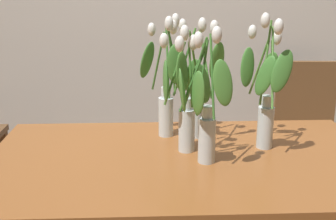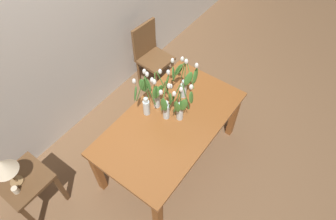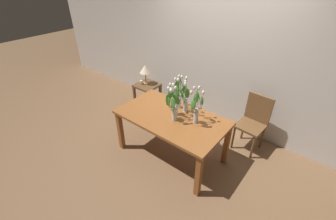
{
  "view_description": "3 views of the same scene",
  "coord_description": "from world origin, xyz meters",
  "px_view_note": "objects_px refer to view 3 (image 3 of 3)",
  "views": [
    {
      "loc": [
        -0.13,
        -1.58,
        1.42
      ],
      "look_at": [
        -0.06,
        -0.01,
        0.94
      ],
      "focal_mm": 45.18,
      "sensor_mm": 36.0,
      "label": 1
    },
    {
      "loc": [
        -1.41,
        -1.01,
        3.1
      ],
      "look_at": [
        -0.07,
        -0.01,
        1.0
      ],
      "focal_mm": 31.06,
      "sensor_mm": 36.0,
      "label": 2
    },
    {
      "loc": [
        1.66,
        -2.15,
        2.6
      ],
      "look_at": [
        -0.02,
        -0.06,
        0.87
      ],
      "focal_mm": 24.18,
      "sensor_mm": 36.0,
      "label": 3
    }
  ],
  "objects_px": {
    "dining_table": "(172,121)",
    "tulip_vase_4": "(172,106)",
    "tulip_vase_1": "(176,103)",
    "table_lamp": "(145,70)",
    "tulip_vase_0": "(184,101)",
    "tulip_vase_3": "(196,108)",
    "side_table": "(147,90)",
    "dining_chair": "(254,120)",
    "pillar_candle": "(141,82)",
    "tulip_vase_2": "(180,94)"
  },
  "relations": [
    {
      "from": "tulip_vase_0",
      "to": "tulip_vase_1",
      "type": "xyz_separation_m",
      "value": [
        -0.05,
        -0.14,
        0.01
      ]
    },
    {
      "from": "dining_table",
      "to": "tulip_vase_3",
      "type": "height_order",
      "value": "tulip_vase_3"
    },
    {
      "from": "table_lamp",
      "to": "pillar_candle",
      "type": "relative_size",
      "value": 5.31
    },
    {
      "from": "tulip_vase_1",
      "to": "pillar_candle",
      "type": "relative_size",
      "value": 7.22
    },
    {
      "from": "tulip_vase_3",
      "to": "dining_chair",
      "type": "bearing_deg",
      "value": 58.62
    },
    {
      "from": "dining_table",
      "to": "table_lamp",
      "type": "bearing_deg",
      "value": 147.92
    },
    {
      "from": "tulip_vase_4",
      "to": "table_lamp",
      "type": "distance_m",
      "value": 1.64
    },
    {
      "from": "dining_table",
      "to": "tulip_vase_4",
      "type": "distance_m",
      "value": 0.33
    },
    {
      "from": "tulip_vase_4",
      "to": "pillar_candle",
      "type": "xyz_separation_m",
      "value": [
        -1.43,
        0.81,
        -0.38
      ]
    },
    {
      "from": "tulip_vase_0",
      "to": "pillar_candle",
      "type": "height_order",
      "value": "tulip_vase_0"
    },
    {
      "from": "tulip_vase_2",
      "to": "tulip_vase_4",
      "type": "bearing_deg",
      "value": -70.91
    },
    {
      "from": "tulip_vase_2",
      "to": "tulip_vase_3",
      "type": "distance_m",
      "value": 0.43
    },
    {
      "from": "dining_chair",
      "to": "side_table",
      "type": "bearing_deg",
      "value": -175.28
    },
    {
      "from": "dining_table",
      "to": "tulip_vase_0",
      "type": "distance_m",
      "value": 0.36
    },
    {
      "from": "tulip_vase_4",
      "to": "side_table",
      "type": "distance_m",
      "value": 1.67
    },
    {
      "from": "tulip_vase_2",
      "to": "dining_chair",
      "type": "xyz_separation_m",
      "value": [
        0.94,
        0.72,
        -0.45
      ]
    },
    {
      "from": "tulip_vase_3",
      "to": "tulip_vase_4",
      "type": "xyz_separation_m",
      "value": [
        -0.29,
        -0.15,
        -0.01
      ]
    },
    {
      "from": "table_lamp",
      "to": "tulip_vase_3",
      "type": "bearing_deg",
      "value": -23.83
    },
    {
      "from": "dining_chair",
      "to": "pillar_candle",
      "type": "distance_m",
      "value": 2.27
    },
    {
      "from": "tulip_vase_2",
      "to": "side_table",
      "type": "height_order",
      "value": "tulip_vase_2"
    },
    {
      "from": "tulip_vase_4",
      "to": "pillar_candle",
      "type": "bearing_deg",
      "value": 150.62
    },
    {
      "from": "tulip_vase_4",
      "to": "pillar_candle",
      "type": "distance_m",
      "value": 1.69
    },
    {
      "from": "tulip_vase_1",
      "to": "table_lamp",
      "type": "height_order",
      "value": "tulip_vase_1"
    },
    {
      "from": "tulip_vase_3",
      "to": "side_table",
      "type": "bearing_deg",
      "value": 156.16
    },
    {
      "from": "dining_table",
      "to": "side_table",
      "type": "height_order",
      "value": "dining_table"
    },
    {
      "from": "dining_table",
      "to": "tulip_vase_0",
      "type": "bearing_deg",
      "value": 71.43
    },
    {
      "from": "dining_table",
      "to": "side_table",
      "type": "xyz_separation_m",
      "value": [
        -1.27,
        0.8,
        -0.22
      ]
    },
    {
      "from": "dining_table",
      "to": "pillar_candle",
      "type": "distance_m",
      "value": 1.56
    },
    {
      "from": "tulip_vase_1",
      "to": "tulip_vase_3",
      "type": "xyz_separation_m",
      "value": [
        0.33,
        0.02,
        0.03
      ]
    },
    {
      "from": "pillar_candle",
      "to": "tulip_vase_2",
      "type": "bearing_deg",
      "value": -20.02
    },
    {
      "from": "tulip_vase_2",
      "to": "tulip_vase_3",
      "type": "height_order",
      "value": "tulip_vase_3"
    },
    {
      "from": "dining_chair",
      "to": "table_lamp",
      "type": "relative_size",
      "value": 2.34
    },
    {
      "from": "tulip_vase_2",
      "to": "table_lamp",
      "type": "bearing_deg",
      "value": 155.99
    },
    {
      "from": "dining_chair",
      "to": "pillar_candle",
      "type": "bearing_deg",
      "value": -173.99
    },
    {
      "from": "tulip_vase_2",
      "to": "side_table",
      "type": "relative_size",
      "value": 1.01
    },
    {
      "from": "tulip_vase_1",
      "to": "side_table",
      "type": "xyz_separation_m",
      "value": [
        -1.28,
        0.73,
        -0.51
      ]
    },
    {
      "from": "tulip_vase_1",
      "to": "table_lamp",
      "type": "xyz_separation_m",
      "value": [
        -1.33,
        0.75,
        -0.08
      ]
    },
    {
      "from": "tulip_vase_0",
      "to": "tulip_vase_4",
      "type": "relative_size",
      "value": 0.99
    },
    {
      "from": "pillar_candle",
      "to": "dining_chair",
      "type": "bearing_deg",
      "value": 6.01
    },
    {
      "from": "pillar_candle",
      "to": "tulip_vase_1",
      "type": "bearing_deg",
      "value": -25.72
    },
    {
      "from": "dining_table",
      "to": "tulip_vase_3",
      "type": "bearing_deg",
      "value": 14.64
    },
    {
      "from": "side_table",
      "to": "tulip_vase_2",
      "type": "bearing_deg",
      "value": -24.03
    },
    {
      "from": "tulip_vase_2",
      "to": "pillar_candle",
      "type": "bearing_deg",
      "value": 159.98
    },
    {
      "from": "tulip_vase_4",
      "to": "side_table",
      "type": "relative_size",
      "value": 0.98
    },
    {
      "from": "dining_table",
      "to": "tulip_vase_1",
      "type": "distance_m",
      "value": 0.3
    },
    {
      "from": "tulip_vase_2",
      "to": "tulip_vase_3",
      "type": "bearing_deg",
      "value": -23.27
    },
    {
      "from": "tulip_vase_0",
      "to": "tulip_vase_1",
      "type": "relative_size",
      "value": 0.99
    },
    {
      "from": "tulip_vase_1",
      "to": "tulip_vase_3",
      "type": "relative_size",
      "value": 0.95
    },
    {
      "from": "table_lamp",
      "to": "tulip_vase_0",
      "type": "bearing_deg",
      "value": -23.92
    },
    {
      "from": "tulip_vase_1",
      "to": "dining_table",
      "type": "bearing_deg",
      "value": -102.4
    }
  ]
}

